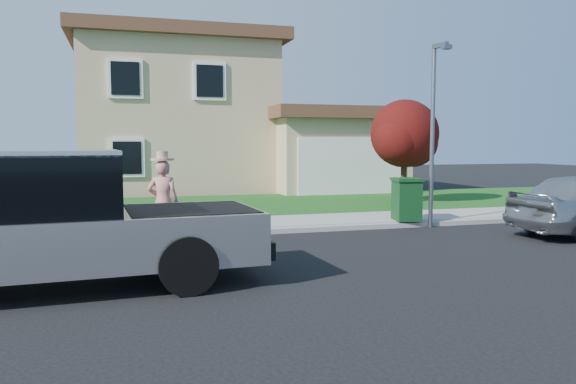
{
  "coord_description": "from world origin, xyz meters",
  "views": [
    {
      "loc": [
        -2.41,
        -9.95,
        2.16
      ],
      "look_at": [
        0.72,
        0.6,
        1.2
      ],
      "focal_mm": 35.0,
      "sensor_mm": 36.0,
      "label": 1
    }
  ],
  "objects_px": {
    "ornamental_tree": "(405,137)",
    "trash_bin": "(407,199)",
    "street_lamp": "(434,124)",
    "woman": "(163,201)",
    "pickup_truck": "(50,225)"
  },
  "relations": [
    {
      "from": "street_lamp",
      "to": "woman",
      "type": "bearing_deg",
      "value": 176.21
    },
    {
      "from": "woman",
      "to": "street_lamp",
      "type": "xyz_separation_m",
      "value": [
        6.78,
        0.5,
        1.7
      ]
    },
    {
      "from": "pickup_truck",
      "to": "street_lamp",
      "type": "height_order",
      "value": "street_lamp"
    },
    {
      "from": "woman",
      "to": "trash_bin",
      "type": "height_order",
      "value": "woman"
    },
    {
      "from": "pickup_truck",
      "to": "trash_bin",
      "type": "relative_size",
      "value": 5.78
    },
    {
      "from": "ornamental_tree",
      "to": "street_lamp",
      "type": "height_order",
      "value": "street_lamp"
    },
    {
      "from": "ornamental_tree",
      "to": "street_lamp",
      "type": "xyz_separation_m",
      "value": [
        -1.79,
        -4.81,
        0.27
      ]
    },
    {
      "from": "pickup_truck",
      "to": "ornamental_tree",
      "type": "height_order",
      "value": "ornamental_tree"
    },
    {
      "from": "trash_bin",
      "to": "street_lamp",
      "type": "bearing_deg",
      "value": -29.59
    },
    {
      "from": "woman",
      "to": "street_lamp",
      "type": "height_order",
      "value": "street_lamp"
    },
    {
      "from": "street_lamp",
      "to": "pickup_truck",
      "type": "bearing_deg",
      "value": -164.13
    },
    {
      "from": "ornamental_tree",
      "to": "trash_bin",
      "type": "xyz_separation_m",
      "value": [
        -2.3,
        -4.4,
        -1.66
      ]
    },
    {
      "from": "woman",
      "to": "ornamental_tree",
      "type": "bearing_deg",
      "value": -132.05
    },
    {
      "from": "pickup_truck",
      "to": "ornamental_tree",
      "type": "relative_size",
      "value": 1.8
    },
    {
      "from": "ornamental_tree",
      "to": "pickup_truck",
      "type": "bearing_deg",
      "value": -140.4
    }
  ]
}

